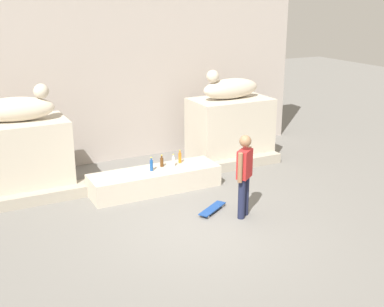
# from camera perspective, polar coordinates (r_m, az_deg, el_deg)

# --- Properties ---
(ground_plane) EXTENTS (40.00, 40.00, 0.00)m
(ground_plane) POSITION_cam_1_polar(r_m,az_deg,el_deg) (9.55, 0.92, -8.49)
(ground_plane) COLOR slate
(facade_wall) EXTENTS (10.60, 0.60, 5.54)m
(facade_wall) POSITION_cam_1_polar(r_m,az_deg,el_deg) (13.18, -9.24, 11.22)
(facade_wall) COLOR #B7ABA2
(facade_wall) RESTS_ON ground_plane
(pedestal_left) EXTENTS (2.04, 1.26, 1.63)m
(pedestal_left) POSITION_cam_1_polar(r_m,az_deg,el_deg) (11.50, -18.87, -0.46)
(pedestal_left) COLOR beige
(pedestal_left) RESTS_ON ground_plane
(pedestal_right) EXTENTS (2.04, 1.26, 1.63)m
(pedestal_right) POSITION_cam_1_polar(r_m,az_deg,el_deg) (13.22, 4.33, 2.77)
(pedestal_right) COLOR beige
(pedestal_right) RESTS_ON ground_plane
(statue_reclining_left) EXTENTS (1.67, 0.82, 0.78)m
(statue_reclining_left) POSITION_cam_1_polar(r_m,az_deg,el_deg) (11.22, -19.25, 4.90)
(statue_reclining_left) COLOR beige
(statue_reclining_left) RESTS_ON pedestal_left
(statue_reclining_right) EXTENTS (1.62, 0.63, 0.78)m
(statue_reclining_right) POSITION_cam_1_polar(r_m,az_deg,el_deg) (12.96, 4.30, 7.45)
(statue_reclining_right) COLOR beige
(statue_reclining_right) RESTS_ON pedestal_right
(ledge_block) EXTENTS (2.93, 0.87, 0.48)m
(ledge_block) POSITION_cam_1_polar(r_m,az_deg,el_deg) (11.25, -4.24, -3.03)
(ledge_block) COLOR beige
(ledge_block) RESTS_ON ground_plane
(skater) EXTENTS (0.46, 0.37, 1.67)m
(skater) POSITION_cam_1_polar(r_m,az_deg,el_deg) (9.73, 5.96, -2.17)
(skater) COLOR #1E233F
(skater) RESTS_ON ground_plane
(skateboard) EXTENTS (0.78, 0.60, 0.08)m
(skateboard) POSITION_cam_1_polar(r_m,az_deg,el_deg) (10.21, 2.33, -6.29)
(skateboard) COLOR navy
(skateboard) RESTS_ON ground_plane
(bottle_brown) EXTENTS (0.08, 0.08, 0.28)m
(bottle_brown) POSITION_cam_1_polar(r_m,az_deg,el_deg) (11.34, -3.45, -0.95)
(bottle_brown) COLOR #593314
(bottle_brown) RESTS_ON ledge_block
(bottle_clear) EXTENTS (0.07, 0.07, 0.29)m
(bottle_clear) POSITION_cam_1_polar(r_m,az_deg,el_deg) (11.36, -2.12, -0.89)
(bottle_clear) COLOR silver
(bottle_clear) RESTS_ON ledge_block
(bottle_orange) EXTENTS (0.07, 0.07, 0.31)m
(bottle_orange) POSITION_cam_1_polar(r_m,az_deg,el_deg) (11.58, -1.38, -0.46)
(bottle_orange) COLOR orange
(bottle_orange) RESTS_ON ledge_block
(bottle_blue) EXTENTS (0.07, 0.07, 0.31)m
(bottle_blue) POSITION_cam_1_polar(r_m,az_deg,el_deg) (11.09, -4.64, -1.33)
(bottle_blue) COLOR #194C99
(bottle_blue) RESTS_ON ledge_block
(stair_step) EXTENTS (7.33, 0.50, 0.25)m
(stair_step) POSITION_cam_1_polar(r_m,az_deg,el_deg) (11.74, -5.22, -2.75)
(stair_step) COLOR #A9A08F
(stair_step) RESTS_ON ground_plane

